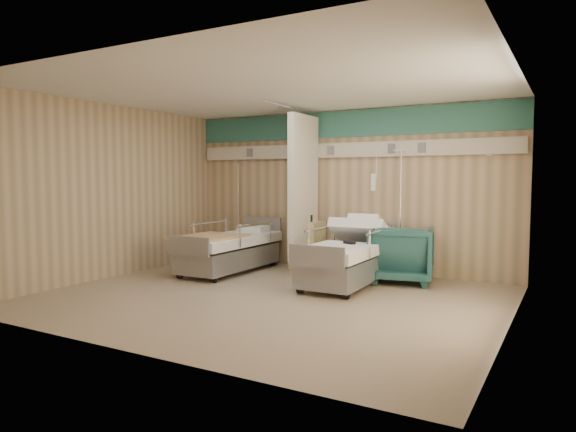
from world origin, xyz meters
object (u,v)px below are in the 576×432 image
at_px(bedside_cabinet, 307,245).
at_px(visitor_armchair, 402,254).
at_px(iv_stand_left, 238,242).
at_px(bed_right, 348,264).
at_px(iv_stand_right, 400,251).
at_px(bed_left, 229,254).

bearing_deg(bedside_cabinet, visitor_armchair, -9.46).
bearing_deg(iv_stand_left, bed_right, -19.77).
bearing_deg(iv_stand_right, iv_stand_left, -179.70).
relative_size(bed_left, visitor_armchair, 2.24).
bearing_deg(bed_right, iv_stand_right, 62.97).
bearing_deg(bed_right, bed_left, 180.00).
distance_m(bed_right, iv_stand_right, 1.11).
xyz_separation_m(bed_right, visitor_armchair, (0.65, 0.60, 0.12)).
height_order(bed_right, iv_stand_left, iv_stand_left).
relative_size(bed_right, bedside_cabinet, 2.54).
distance_m(bedside_cabinet, visitor_armchair, 1.82).
bearing_deg(visitor_armchair, bed_left, -0.13).
distance_m(bed_right, iv_stand_left, 2.85).
distance_m(bed_right, bedside_cabinet, 1.46).
xyz_separation_m(bed_right, iv_stand_left, (-2.68, 0.96, 0.07)).
bearing_deg(visitor_armchair, bed_right, 30.69).
height_order(bedside_cabinet, visitor_armchair, visitor_armchair).
relative_size(bed_right, iv_stand_right, 1.04).
height_order(bed_right, bed_left, same).
relative_size(bedside_cabinet, iv_stand_left, 0.45).
height_order(iv_stand_right, iv_stand_left, iv_stand_right).
relative_size(visitor_armchair, iv_stand_right, 0.46).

